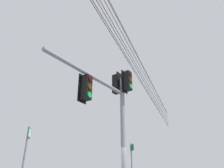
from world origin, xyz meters
TOP-DOWN VIEW (x-y plane):
  - signal_mast_assembly at (-0.61, -0.00)m, footprint 0.97×4.53m
  - route_sign_secondary at (1.81, 2.11)m, footprint 0.31×0.29m
  - overhead_wire_span at (-0.17, -1.95)m, footprint 8.69×27.85m

SIDE VIEW (x-z plane):
  - route_sign_secondary at x=1.81m, z-range 0.35..3.52m
  - signal_mast_assembly at x=-0.61m, z-range 1.23..7.11m
  - overhead_wire_span at x=-0.17m, z-range 6.79..9.04m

